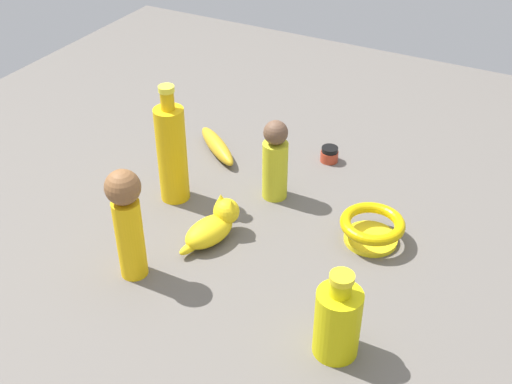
# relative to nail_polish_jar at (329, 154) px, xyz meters

# --- Properties ---
(ground) EXTENTS (2.00, 2.00, 0.00)m
(ground) POSITION_rel_nail_polish_jar_xyz_m (0.04, 0.30, -0.02)
(ground) COLOR #5B5651
(nail_polish_jar) EXTENTS (0.04, 0.04, 0.04)m
(nail_polish_jar) POSITION_rel_nail_polish_jar_xyz_m (0.00, 0.00, 0.00)
(nail_polish_jar) COLOR #B33A23
(nail_polish_jar) RESTS_ON ground
(bottle_tall) EXTENTS (0.06, 0.06, 0.27)m
(bottle_tall) POSITION_rel_nail_polish_jar_xyz_m (0.24, 0.30, 0.10)
(bottle_tall) COLOR #E5B10E
(bottle_tall) RESTS_ON ground
(cat_figurine) EXTENTS (0.09, 0.15, 0.08)m
(cat_figurine) POSITION_rel_nail_polish_jar_xyz_m (0.09, 0.38, 0.02)
(cat_figurine) COLOR yellow
(cat_figurine) RESTS_ON ground
(bottle_short) EXTENTS (0.08, 0.08, 0.17)m
(bottle_short) POSITION_rel_nail_polish_jar_xyz_m (-0.23, 0.54, 0.05)
(bottle_short) COLOR #CDC10D
(bottle_short) RESTS_ON ground
(banana) EXTENTS (0.17, 0.15, 0.04)m
(banana) POSITION_rel_nail_polish_jar_xyz_m (0.26, 0.09, 0.00)
(banana) COLOR #BC921B
(banana) RESTS_ON ground
(person_figure_adult) EXTENTS (0.07, 0.07, 0.19)m
(person_figure_adult) POSITION_rel_nail_polish_jar_xyz_m (0.05, 0.19, 0.07)
(person_figure_adult) COLOR gold
(person_figure_adult) RESTS_ON ground
(bowl) EXTENTS (0.13, 0.13, 0.05)m
(bowl) POSITION_rel_nail_polish_jar_xyz_m (-0.19, 0.24, 0.02)
(bowl) COLOR yellow
(bowl) RESTS_ON ground
(person_figure_child) EXTENTS (0.06, 0.06, 0.23)m
(person_figure_child) POSITION_rel_nail_polish_jar_xyz_m (0.17, 0.54, 0.11)
(person_figure_child) COLOR yellow
(person_figure_child) RESTS_ON ground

